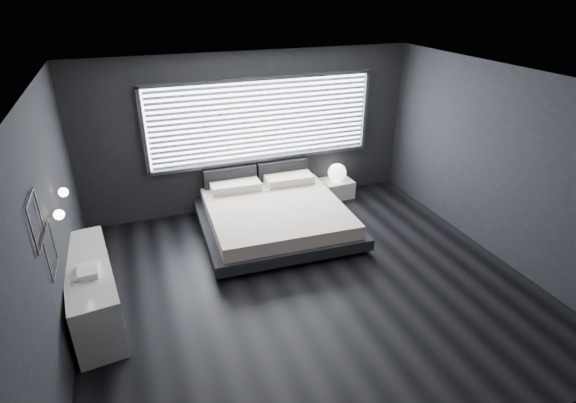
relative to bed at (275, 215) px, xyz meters
name	(u,v)px	position (x,y,z in m)	size (l,w,h in m)	color
room	(311,194)	(-0.05, -1.60, 1.11)	(6.04, 6.00, 2.80)	black
window	(263,121)	(0.15, 1.10, 1.32)	(4.14, 0.09, 1.52)	white
headboard	(257,177)	(0.00, 1.04, 0.28)	(1.96, 0.16, 0.52)	black
sconce_near	(59,215)	(-2.93, -1.55, 1.31)	(0.18, 0.11, 0.11)	silver
sconce_far	(63,192)	(-2.93, -0.95, 1.31)	(0.18, 0.11, 0.11)	silver
wall_art_upper	(36,221)	(-3.02, -2.15, 1.56)	(0.01, 0.48, 0.48)	#47474C
wall_art_lower	(51,251)	(-3.02, -1.90, 1.09)	(0.01, 0.48, 0.48)	#47474C
bed	(275,215)	(0.00, 0.00, 0.00)	(2.54, 2.43, 0.63)	black
nightstand	(337,188)	(1.57, 0.88, -0.12)	(0.58, 0.48, 0.34)	silver
orb_lamp	(337,172)	(1.55, 0.86, 0.22)	(0.35, 0.35, 0.35)	white
dresser	(92,290)	(-2.82, -1.25, 0.08)	(0.74, 1.94, 0.76)	silver
book_stack	(87,271)	(-2.80, -1.45, 0.50)	(0.28, 0.36, 0.07)	white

